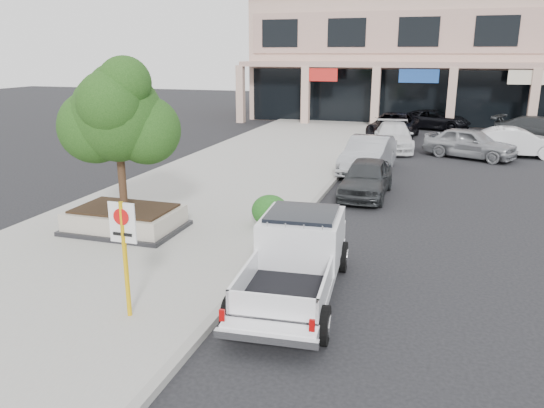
{
  "coord_description": "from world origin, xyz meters",
  "views": [
    {
      "loc": [
        2.34,
        -10.71,
        5.08
      ],
      "look_at": [
        -1.5,
        1.5,
        1.43
      ],
      "focal_mm": 35.0,
      "sensor_mm": 36.0,
      "label": 1
    }
  ],
  "objects_px": {
    "curb_car_c": "(393,137)",
    "lot_car_b": "(516,142)",
    "planter": "(125,219)",
    "curb_car_b": "(368,155)",
    "curb_car_d": "(393,126)",
    "lot_car_d": "(434,120)",
    "no_parking_sign": "(124,244)",
    "pickup_truck": "(294,261)",
    "lot_car_c": "(543,131)",
    "curb_car_a": "(366,178)",
    "lot_car_a": "(470,143)",
    "planter_tree": "(125,116)"
  },
  "relations": [
    {
      "from": "curb_car_b",
      "to": "lot_car_d",
      "type": "height_order",
      "value": "curb_car_b"
    },
    {
      "from": "no_parking_sign",
      "to": "curb_car_b",
      "type": "relative_size",
      "value": 0.48
    },
    {
      "from": "lot_car_b",
      "to": "curb_car_d",
      "type": "bearing_deg",
      "value": 56.15
    },
    {
      "from": "curb_car_a",
      "to": "curb_car_b",
      "type": "relative_size",
      "value": 0.85
    },
    {
      "from": "planter",
      "to": "curb_car_b",
      "type": "bearing_deg",
      "value": 61.93
    },
    {
      "from": "planter",
      "to": "planter_tree",
      "type": "height_order",
      "value": "planter_tree"
    },
    {
      "from": "planter",
      "to": "lot_car_b",
      "type": "distance_m",
      "value": 20.51
    },
    {
      "from": "curb_car_a",
      "to": "lot_car_a",
      "type": "xyz_separation_m",
      "value": [
        3.94,
        8.89,
        0.07
      ]
    },
    {
      "from": "pickup_truck",
      "to": "curb_car_d",
      "type": "xyz_separation_m",
      "value": [
        0.07,
        22.86,
        -0.04
      ]
    },
    {
      "from": "planter_tree",
      "to": "curb_car_b",
      "type": "xyz_separation_m",
      "value": [
        5.44,
        10.29,
        -2.62
      ]
    },
    {
      "from": "planter_tree",
      "to": "no_parking_sign",
      "type": "relative_size",
      "value": 1.74
    },
    {
      "from": "curb_car_d",
      "to": "lot_car_a",
      "type": "xyz_separation_m",
      "value": [
        4.18,
        -5.05,
        -0.03
      ]
    },
    {
      "from": "pickup_truck",
      "to": "lot_car_b",
      "type": "relative_size",
      "value": 1.18
    },
    {
      "from": "no_parking_sign",
      "to": "pickup_truck",
      "type": "height_order",
      "value": "no_parking_sign"
    },
    {
      "from": "pickup_truck",
      "to": "lot_car_d",
      "type": "height_order",
      "value": "pickup_truck"
    },
    {
      "from": "pickup_truck",
      "to": "curb_car_c",
      "type": "distance_m",
      "value": 19.09
    },
    {
      "from": "planter",
      "to": "no_parking_sign",
      "type": "distance_m",
      "value": 5.51
    },
    {
      "from": "lot_car_a",
      "to": "no_parking_sign",
      "type": "bearing_deg",
      "value": -175.64
    },
    {
      "from": "planter_tree",
      "to": "lot_car_a",
      "type": "bearing_deg",
      "value": 57.07
    },
    {
      "from": "lot_car_b",
      "to": "lot_car_a",
      "type": "bearing_deg",
      "value": 114.76
    },
    {
      "from": "planter",
      "to": "curb_car_b",
      "type": "distance_m",
      "value": 11.84
    },
    {
      "from": "lot_car_d",
      "to": "planter_tree",
      "type": "bearing_deg",
      "value": 175.1
    },
    {
      "from": "pickup_truck",
      "to": "curb_car_a",
      "type": "distance_m",
      "value": 8.93
    },
    {
      "from": "planter",
      "to": "lot_car_a",
      "type": "relative_size",
      "value": 0.72
    },
    {
      "from": "planter",
      "to": "curb_car_d",
      "type": "bearing_deg",
      "value": 74.17
    },
    {
      "from": "lot_car_b",
      "to": "lot_car_c",
      "type": "relative_size",
      "value": 0.82
    },
    {
      "from": "no_parking_sign",
      "to": "lot_car_a",
      "type": "distance_m",
      "value": 21.06
    },
    {
      "from": "planter_tree",
      "to": "lot_car_d",
      "type": "relative_size",
      "value": 0.83
    },
    {
      "from": "curb_car_c",
      "to": "lot_car_b",
      "type": "bearing_deg",
      "value": -7.99
    },
    {
      "from": "no_parking_sign",
      "to": "pickup_truck",
      "type": "xyz_separation_m",
      "value": [
        2.77,
        2.03,
        -0.8
      ]
    },
    {
      "from": "planter",
      "to": "curb_car_b",
      "type": "xyz_separation_m",
      "value": [
        5.57,
        10.44,
        0.31
      ]
    },
    {
      "from": "pickup_truck",
      "to": "curb_car_c",
      "type": "xyz_separation_m",
      "value": [
        0.39,
        19.09,
        -0.11
      ]
    },
    {
      "from": "planter",
      "to": "lot_car_c",
      "type": "xyz_separation_m",
      "value": [
        14.11,
        20.88,
        0.31
      ]
    },
    {
      "from": "planter",
      "to": "lot_car_b",
      "type": "relative_size",
      "value": 0.72
    },
    {
      "from": "curb_car_c",
      "to": "lot_car_a",
      "type": "xyz_separation_m",
      "value": [
        3.86,
        -1.28,
        0.04
      ]
    },
    {
      "from": "planter_tree",
      "to": "lot_car_d",
      "type": "distance_m",
      "value": 26.84
    },
    {
      "from": "curb_car_c",
      "to": "lot_car_b",
      "type": "xyz_separation_m",
      "value": [
        6.1,
        -0.12,
        0.01
      ]
    },
    {
      "from": "planter_tree",
      "to": "curb_car_c",
      "type": "xyz_separation_m",
      "value": [
        5.97,
        16.45,
        -2.69
      ]
    },
    {
      "from": "planter_tree",
      "to": "curb_car_b",
      "type": "bearing_deg",
      "value": 62.15
    },
    {
      "from": "curb_car_b",
      "to": "curb_car_c",
      "type": "xyz_separation_m",
      "value": [
        0.53,
        6.16,
        -0.07
      ]
    },
    {
      "from": "curb_car_b",
      "to": "curb_car_d",
      "type": "distance_m",
      "value": 9.93
    },
    {
      "from": "lot_car_d",
      "to": "planter",
      "type": "bearing_deg",
      "value": 174.92
    },
    {
      "from": "curb_car_b",
      "to": "curb_car_a",
      "type": "bearing_deg",
      "value": -78.72
    },
    {
      "from": "planter",
      "to": "curb_car_a",
      "type": "relative_size",
      "value": 0.79
    },
    {
      "from": "lot_car_c",
      "to": "lot_car_d",
      "type": "distance_m",
      "value": 7.71
    },
    {
      "from": "curb_car_c",
      "to": "lot_car_b",
      "type": "height_order",
      "value": "lot_car_b"
    },
    {
      "from": "curb_car_a",
      "to": "lot_car_a",
      "type": "distance_m",
      "value": 9.73
    },
    {
      "from": "no_parking_sign",
      "to": "lot_car_c",
      "type": "xyz_separation_m",
      "value": [
        11.18,
        25.39,
        -0.85
      ]
    },
    {
      "from": "no_parking_sign",
      "to": "curb_car_a",
      "type": "height_order",
      "value": "no_parking_sign"
    },
    {
      "from": "lot_car_b",
      "to": "pickup_truck",
      "type": "bearing_deg",
      "value": 158.47
    }
  ]
}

